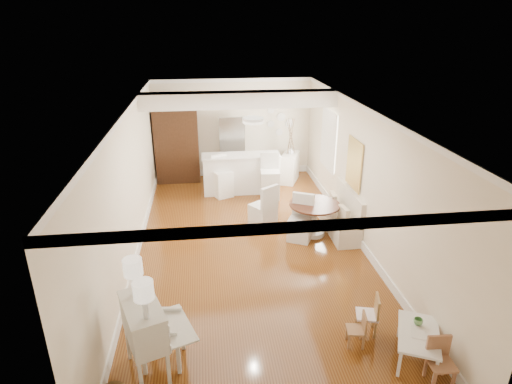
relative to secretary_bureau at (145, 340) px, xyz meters
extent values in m
plane|color=brown|center=(1.70, 3.11, -0.55)|extent=(9.00, 9.00, 0.00)
cube|color=white|center=(1.70, 3.11, 2.25)|extent=(4.50, 9.00, 0.04)
cube|color=#F4E8CF|center=(1.70, 7.61, 0.85)|extent=(4.50, 0.04, 2.80)
cube|color=#F4E8CF|center=(1.70, -1.39, 0.85)|extent=(4.50, 0.04, 2.80)
cube|color=#F4E8CF|center=(-0.55, 3.11, 0.85)|extent=(0.04, 9.00, 2.80)
cube|color=#F4E8CF|center=(3.95, 3.11, 0.85)|extent=(0.04, 9.00, 2.80)
cube|color=white|center=(1.70, 5.31, 2.07)|extent=(4.50, 0.45, 0.36)
cube|color=tan|center=(3.92, 3.61, 1.00)|extent=(0.04, 0.84, 1.04)
cube|color=white|center=(3.93, 5.51, 1.00)|extent=(0.04, 1.10, 1.40)
cylinder|color=#381E11|center=(0.50, 7.59, 1.30)|extent=(0.30, 0.03, 0.30)
cylinder|color=white|center=(1.70, 2.61, 2.20)|extent=(0.36, 0.36, 0.08)
cube|color=silver|center=(0.00, 0.00, 0.00)|extent=(1.10, 1.11, 1.09)
cube|color=beige|center=(0.20, 0.20, -0.05)|extent=(0.62, 0.62, 1.00)
cube|color=silver|center=(3.60, -0.19, -0.33)|extent=(0.85, 1.02, 0.44)
cube|color=#976B44|center=(2.87, 0.18, -0.28)|extent=(0.29, 0.29, 0.53)
cube|color=#A37C4A|center=(3.12, 0.42, -0.23)|extent=(0.37, 0.37, 0.63)
cube|color=#9F6948|center=(3.69, -0.62, -0.22)|extent=(0.33, 0.33, 0.65)
cube|color=silver|center=(3.69, 3.61, -0.06)|extent=(0.52, 1.60, 0.98)
cylinder|color=#4F2719|center=(3.11, 3.54, -0.18)|extent=(1.42, 1.42, 0.73)
cube|color=silver|center=(2.78, 3.38, -0.06)|extent=(0.62, 0.63, 0.97)
cube|color=silver|center=(2.09, 4.12, -0.05)|extent=(0.67, 0.68, 1.00)
cube|color=white|center=(1.80, 6.21, -0.03)|extent=(2.05, 0.65, 1.03)
cube|color=white|center=(1.28, 5.94, 0.00)|extent=(0.58, 0.58, 1.10)
cube|color=silver|center=(2.49, 5.67, 0.04)|extent=(0.50, 0.50, 1.17)
cube|color=#381E11|center=(0.10, 7.29, 0.60)|extent=(1.20, 0.60, 2.30)
imported|color=silver|center=(2.00, 7.26, 0.35)|extent=(0.75, 0.65, 1.80)
cube|color=white|center=(3.24, 6.83, -0.14)|extent=(0.69, 0.93, 0.81)
imported|color=#609C5B|center=(3.66, -0.02, -0.06)|extent=(0.15, 0.15, 0.10)
imported|color=white|center=(3.25, 6.81, 0.35)|extent=(0.21, 0.21, 0.16)
camera|label=1|loc=(0.86, -4.46, 3.81)|focal=30.00mm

